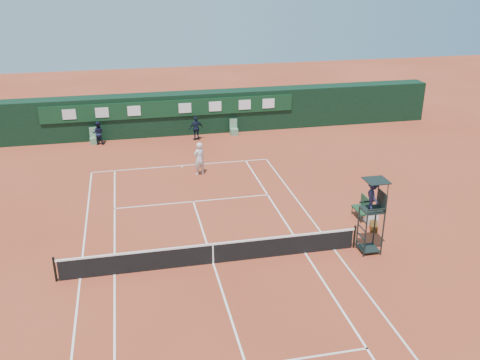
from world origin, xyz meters
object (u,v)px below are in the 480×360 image
umpire_chair (373,201)px  player (199,159)px  tennis_net (213,253)px  cooler (371,217)px  player_bench (363,207)px

umpire_chair → player: umpire_chair is taller
tennis_net → umpire_chair: umpire_chair is taller
tennis_net → cooler: bearing=14.5°
tennis_net → player: 10.26m
tennis_net → umpire_chair: (6.89, -0.45, 1.95)m
player_bench → cooler: (0.16, -0.58, -0.27)m
umpire_chair → player: 12.31m
player_bench → cooler: bearing=-74.6°
player_bench → cooler: player_bench is taller
umpire_chair → cooler: bearing=62.9°
umpire_chair → player: (-5.99, 10.65, -1.45)m
tennis_net → player: size_ratio=6.39×
umpire_chair → cooler: 3.58m
tennis_net → cooler: 8.47m
cooler → player: bearing=132.1°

